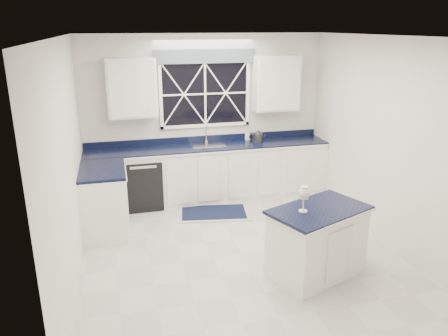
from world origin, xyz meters
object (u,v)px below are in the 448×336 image
object	(u,v)px
faucet	(206,133)
kettle	(258,136)
wine_glass	(304,194)
island	(317,242)
dishwasher	(143,182)
soap_bottle	(247,135)

from	to	relation	value
faucet	kettle	world-z (taller)	faucet
faucet	wine_glass	world-z (taller)	faucet
faucet	kettle	size ratio (longest dim) A/B	1.09
island	dishwasher	bearing A→B (deg)	102.63
wine_glass	faucet	bearing A→B (deg)	100.03
island	soap_bottle	size ratio (longest dim) A/B	7.81
island	wine_glass	distance (m)	0.66
kettle	soap_bottle	bearing A→B (deg)	150.91
dishwasher	soap_bottle	bearing A→B (deg)	6.43
wine_glass	soap_bottle	size ratio (longest dim) A/B	1.78
faucet	kettle	xyz separation A→B (m)	(0.85, -0.14, -0.07)
dishwasher	kettle	xyz separation A→B (m)	(1.95, 0.05, 0.62)
dishwasher	island	size ratio (longest dim) A/B	0.63
faucet	island	size ratio (longest dim) A/B	0.23
faucet	kettle	distance (m)	0.87
dishwasher	kettle	world-z (taller)	kettle
dishwasher	kettle	size ratio (longest dim) A/B	2.95
faucet	soap_bottle	bearing A→B (deg)	0.82
wine_glass	island	bearing A→B (deg)	6.27
dishwasher	soap_bottle	world-z (taller)	soap_bottle
wine_glass	kettle	bearing A→B (deg)	82.42
faucet	dishwasher	bearing A→B (deg)	-169.98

